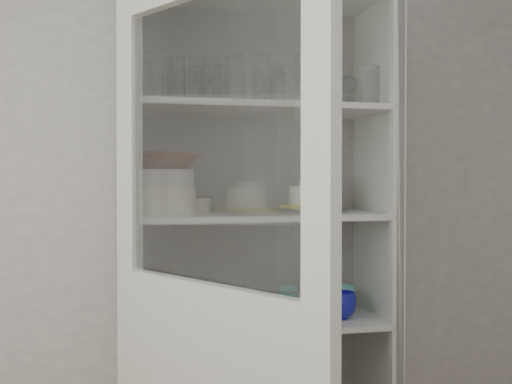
{
  "coord_description": "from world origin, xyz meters",
  "views": [
    {
      "loc": [
        -0.34,
        -1.09,
        1.39
      ],
      "look_at": [
        0.2,
        1.27,
        1.34
      ],
      "focal_mm": 45.0,
      "sensor_mm": 36.0,
      "label": 1
    }
  ],
  "objects_px": {
    "teal_jar": "(288,301)",
    "yellow_trivet": "(310,206)",
    "goblet_0": "(187,86)",
    "grey_bowl_stack": "(316,197)",
    "pantry_cabinet": "(252,294)",
    "plate_stack_front": "(165,201)",
    "measuring_cups": "(204,319)",
    "mug_teal": "(341,299)",
    "mug_white": "(307,310)",
    "cupboard_door": "(210,365)",
    "goblet_1": "(205,87)",
    "mug_blue": "(339,305)",
    "goblet_2": "(276,87)",
    "white_ramekin": "(310,195)",
    "white_canister": "(147,307)",
    "cream_bowl": "(165,179)",
    "goblet_3": "(349,92)",
    "glass_platter": "(310,210)",
    "terracotta_bowl": "(165,161)",
    "plate_stack_back": "(182,205)"
  },
  "relations": [
    {
      "from": "goblet_1",
      "to": "yellow_trivet",
      "type": "relative_size",
      "value": 0.96
    },
    {
      "from": "plate_stack_front",
      "to": "goblet_2",
      "type": "bearing_deg",
      "value": 17.65
    },
    {
      "from": "goblet_1",
      "to": "cream_bowl",
      "type": "xyz_separation_m",
      "value": [
        -0.17,
        -0.2,
        -0.36
      ]
    },
    {
      "from": "goblet_2",
      "to": "mug_teal",
      "type": "xyz_separation_m",
      "value": [
        0.26,
        -0.04,
        -0.83
      ]
    },
    {
      "from": "mug_blue",
      "to": "goblet_2",
      "type": "bearing_deg",
      "value": 139.15
    },
    {
      "from": "glass_platter",
      "to": "white_ramekin",
      "type": "relative_size",
      "value": 1.82
    },
    {
      "from": "mug_white",
      "to": "goblet_0",
      "type": "bearing_deg",
      "value": 136.54
    },
    {
      "from": "goblet_0",
      "to": "grey_bowl_stack",
      "type": "height_order",
      "value": "goblet_0"
    },
    {
      "from": "yellow_trivet",
      "to": "teal_jar",
      "type": "height_order",
      "value": "yellow_trivet"
    },
    {
      "from": "plate_stack_back",
      "to": "mug_white",
      "type": "xyz_separation_m",
      "value": [
        0.44,
        -0.2,
        -0.38
      ]
    },
    {
      "from": "goblet_1",
      "to": "teal_jar",
      "type": "relative_size",
      "value": 1.75
    },
    {
      "from": "goblet_1",
      "to": "glass_platter",
      "type": "height_order",
      "value": "goblet_1"
    },
    {
      "from": "goblet_1",
      "to": "measuring_cups",
      "type": "relative_size",
      "value": 1.73
    },
    {
      "from": "grey_bowl_stack",
      "to": "mug_teal",
      "type": "relative_size",
      "value": 1.16
    },
    {
      "from": "goblet_3",
      "to": "plate_stack_back",
      "type": "xyz_separation_m",
      "value": [
        -0.68,
        -0.01,
        -0.45
      ]
    },
    {
      "from": "teal_jar",
      "to": "yellow_trivet",
      "type": "bearing_deg",
      "value": -49.43
    },
    {
      "from": "goblet_0",
      "to": "pantry_cabinet",
      "type": "bearing_deg",
      "value": -12.54
    },
    {
      "from": "goblet_3",
      "to": "plate_stack_front",
      "type": "bearing_deg",
      "value": -166.88
    },
    {
      "from": "measuring_cups",
      "to": "mug_blue",
      "type": "bearing_deg",
      "value": -2.46
    },
    {
      "from": "goblet_0",
      "to": "grey_bowl_stack",
      "type": "relative_size",
      "value": 1.36
    },
    {
      "from": "terracotta_bowl",
      "to": "grey_bowl_stack",
      "type": "height_order",
      "value": "terracotta_bowl"
    },
    {
      "from": "goblet_3",
      "to": "mug_blue",
      "type": "height_order",
      "value": "goblet_3"
    },
    {
      "from": "mug_teal",
      "to": "teal_jar",
      "type": "height_order",
      "value": "mug_teal"
    },
    {
      "from": "mug_blue",
      "to": "plate_stack_back",
      "type": "bearing_deg",
      "value": 156.94
    },
    {
      "from": "goblet_1",
      "to": "mug_white",
      "type": "bearing_deg",
      "value": -33.76
    },
    {
      "from": "pantry_cabinet",
      "to": "mug_teal",
      "type": "height_order",
      "value": "pantry_cabinet"
    },
    {
      "from": "goblet_1",
      "to": "mug_blue",
      "type": "xyz_separation_m",
      "value": [
        0.48,
        -0.2,
        -0.84
      ]
    },
    {
      "from": "pantry_cabinet",
      "to": "measuring_cups",
      "type": "bearing_deg",
      "value": -149.91
    },
    {
      "from": "goblet_0",
      "to": "goblet_1",
      "type": "relative_size",
      "value": 1.03
    },
    {
      "from": "pantry_cabinet",
      "to": "white_canister",
      "type": "xyz_separation_m",
      "value": [
        -0.41,
        -0.05,
        -0.02
      ]
    },
    {
      "from": "terracotta_bowl",
      "to": "white_canister",
      "type": "distance_m",
      "value": 0.54
    },
    {
      "from": "mug_white",
      "to": "measuring_cups",
      "type": "bearing_deg",
      "value": 157.39
    },
    {
      "from": "plate_stack_front",
      "to": "grey_bowl_stack",
      "type": "relative_size",
      "value": 1.67
    },
    {
      "from": "pantry_cabinet",
      "to": "goblet_1",
      "type": "xyz_separation_m",
      "value": [
        -0.18,
        0.06,
        0.81
      ]
    },
    {
      "from": "goblet_2",
      "to": "plate_stack_back",
      "type": "xyz_separation_m",
      "value": [
        -0.37,
        0.03,
        -0.46
      ]
    },
    {
      "from": "plate_stack_back",
      "to": "goblet_2",
      "type": "bearing_deg",
      "value": -4.56
    },
    {
      "from": "cream_bowl",
      "to": "yellow_trivet",
      "type": "xyz_separation_m",
      "value": [
        0.56,
        0.06,
        -0.11
      ]
    },
    {
      "from": "terracotta_bowl",
      "to": "mug_teal",
      "type": "relative_size",
      "value": 2.13
    },
    {
      "from": "white_ramekin",
      "to": "white_canister",
      "type": "xyz_separation_m",
      "value": [
        -0.62,
        0.03,
        -0.41
      ]
    },
    {
      "from": "cream_bowl",
      "to": "white_canister",
      "type": "relative_size",
      "value": 1.75
    },
    {
      "from": "pantry_cabinet",
      "to": "goblet_3",
      "type": "height_order",
      "value": "pantry_cabinet"
    },
    {
      "from": "cupboard_door",
      "to": "mug_blue",
      "type": "height_order",
      "value": "cupboard_door"
    },
    {
      "from": "pantry_cabinet",
      "to": "plate_stack_front",
      "type": "xyz_separation_m",
      "value": [
        -0.35,
        -0.14,
        0.37
      ]
    },
    {
      "from": "goblet_1",
      "to": "pantry_cabinet",
      "type": "bearing_deg",
      "value": -19.33
    },
    {
      "from": "glass_platter",
      "to": "mug_white",
      "type": "relative_size",
      "value": 3.18
    },
    {
      "from": "plate_stack_front",
      "to": "goblet_3",
      "type": "bearing_deg",
      "value": 13.12
    },
    {
      "from": "cupboard_door",
      "to": "plate_stack_front",
      "type": "distance_m",
      "value": 0.7
    },
    {
      "from": "goblet_1",
      "to": "plate_stack_front",
      "type": "height_order",
      "value": "goblet_1"
    },
    {
      "from": "mug_teal",
      "to": "mug_blue",
      "type": "bearing_deg",
      "value": -107.1
    },
    {
      "from": "goblet_1",
      "to": "mug_teal",
      "type": "xyz_separation_m",
      "value": [
        0.53,
        -0.1,
        -0.83
      ]
    }
  ]
}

